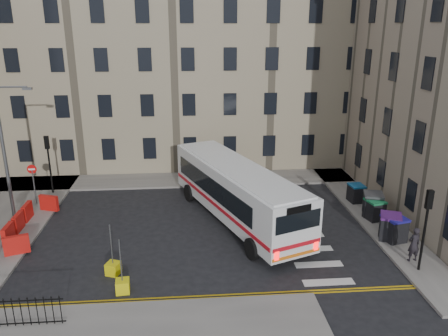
{
  "coord_description": "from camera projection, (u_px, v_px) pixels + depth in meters",
  "views": [
    {
      "loc": [
        -2.31,
        -23.2,
        11.37
      ],
      "look_at": [
        -0.2,
        2.35,
        3.0
      ],
      "focal_mm": 35.0,
      "sensor_mm": 36.0,
      "label": 1
    }
  ],
  "objects": [
    {
      "name": "pavement_north",
      "position": [
        142.0,
        181.0,
        33.34
      ],
      "size": [
        36.0,
        3.2,
        0.15
      ],
      "primitive_type": "cube",
      "color": "slate",
      "rests_on": "ground"
    },
    {
      "name": "wheelie_bin_e",
      "position": [
        356.0,
        193.0,
        29.11
      ],
      "size": [
        1.03,
        1.16,
        1.18
      ],
      "rotation": [
        0.0,
        0.0,
        0.1
      ],
      "color": "black",
      "rests_on": "pavement_east"
    },
    {
      "name": "ground",
      "position": [
        231.0,
        229.0,
        25.69
      ],
      "size": [
        120.0,
        120.0,
        0.0
      ],
      "primitive_type": "plane",
      "color": "black",
      "rests_on": "ground"
    },
    {
      "name": "no_entry_north",
      "position": [
        33.0,
        176.0,
        28.33
      ],
      "size": [
        0.6,
        0.08,
        3.0
      ],
      "color": "#595B5E",
      "rests_on": "pavement_west"
    },
    {
      "name": "pavement_east",
      "position": [
        354.0,
        197.0,
        30.16
      ],
      "size": [
        2.4,
        26.0,
        0.15
      ],
      "primitive_type": "cube",
      "color": "slate",
      "rests_on": "ground"
    },
    {
      "name": "bollard_chevron",
      "position": [
        123.0,
        286.0,
        19.48
      ],
      "size": [
        0.65,
        0.65,
        0.6
      ],
      "primitive_type": "cube",
      "rotation": [
        0.0,
        0.0,
        0.1
      ],
      "color": "#D7CD0C",
      "rests_on": "ground"
    },
    {
      "name": "wheelie_bin_b",
      "position": [
        390.0,
        227.0,
        24.0
      ],
      "size": [
        1.5,
        1.59,
        1.39
      ],
      "rotation": [
        0.0,
        0.0,
        -0.4
      ],
      "color": "black",
      "rests_on": "pavement_east"
    },
    {
      "name": "traffic_light_east",
      "position": [
        426.0,
        218.0,
        20.26
      ],
      "size": [
        0.28,
        0.22,
        4.1
      ],
      "color": "black",
      "rests_on": "pavement_east"
    },
    {
      "name": "bus",
      "position": [
        237.0,
        190.0,
        26.16
      ],
      "size": [
        7.21,
        12.78,
        3.43
      ],
      "rotation": [
        0.0,
        0.0,
        0.37
      ],
      "color": "silver",
      "rests_on": "ground"
    },
    {
      "name": "bollard_yellow",
      "position": [
        113.0,
        268.0,
        20.91
      ],
      "size": [
        0.77,
        0.77,
        0.6
      ],
      "primitive_type": "cube",
      "rotation": [
        0.0,
        0.0,
        -0.36
      ],
      "color": "#D3C50B",
      "rests_on": "ground"
    },
    {
      "name": "streetlamp",
      "position": [
        4.0,
        154.0,
        25.22
      ],
      "size": [
        0.5,
        0.22,
        8.14
      ],
      "color": "#595B5E",
      "rests_on": "pavement_west"
    },
    {
      "name": "terrace_north",
      "position": [
        132.0,
        60.0,
        37.15
      ],
      "size": [
        38.3,
        10.8,
        17.2
      ],
      "color": "gray",
      "rests_on": "ground"
    },
    {
      "name": "wheelie_bin_d",
      "position": [
        373.0,
        204.0,
        26.97
      ],
      "size": [
        1.45,
        1.56,
        1.43
      ],
      "rotation": [
        0.0,
        0.0,
        -0.29
      ],
      "color": "black",
      "rests_on": "pavement_east"
    },
    {
      "name": "roadworks_barriers",
      "position": [
        25.0,
        222.0,
        25.03
      ],
      "size": [
        1.66,
        6.26,
        1.0
      ],
      "color": "red",
      "rests_on": "pavement_west"
    },
    {
      "name": "traffic_light_nw",
      "position": [
        48.0,
        156.0,
        30.02
      ],
      "size": [
        0.28,
        0.22,
        4.1
      ],
      "color": "black",
      "rests_on": "pavement_west"
    },
    {
      "name": "pedestrian",
      "position": [
        414.0,
        244.0,
        21.62
      ],
      "size": [
        0.71,
        0.51,
        1.81
      ],
      "primitive_type": "imported",
      "rotation": [
        0.0,
        0.0,
        3.27
      ],
      "color": "black",
      "rests_on": "pavement_east"
    },
    {
      "name": "wheelie_bin_c",
      "position": [
        374.0,
        209.0,
        26.43
      ],
      "size": [
        1.19,
        1.31,
        1.24
      ],
      "rotation": [
        0.0,
        0.0,
        0.22
      ],
      "color": "black",
      "rests_on": "pavement_east"
    },
    {
      "name": "wheelie_bin_a",
      "position": [
        394.0,
        228.0,
        23.82
      ],
      "size": [
        1.33,
        1.45,
        1.36
      ],
      "rotation": [
        0.0,
        0.0,
        0.24
      ],
      "color": "black",
      "rests_on": "pavement_east"
    }
  ]
}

